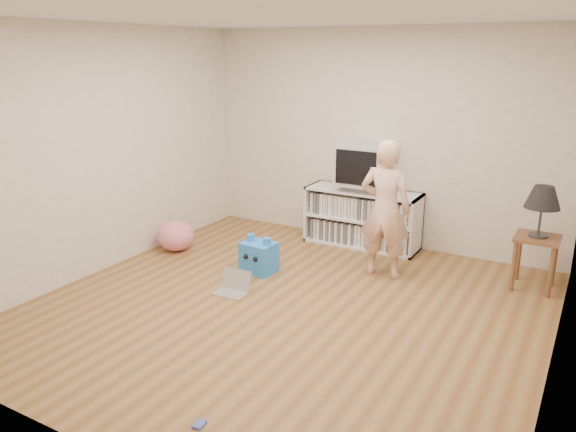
% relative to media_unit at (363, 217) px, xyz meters
% --- Properties ---
extents(ground, '(4.50, 4.50, 0.00)m').
position_rel_media_unit_xyz_m(ground, '(0.08, -2.04, -0.35)').
color(ground, brown).
rests_on(ground, ground).
extents(walls, '(4.52, 4.52, 2.60)m').
position_rel_media_unit_xyz_m(walls, '(0.08, -2.04, 0.95)').
color(walls, beige).
rests_on(walls, ground).
extents(ceiling, '(4.50, 4.50, 0.01)m').
position_rel_media_unit_xyz_m(ceiling, '(0.08, -2.04, 2.25)').
color(ceiling, white).
rests_on(ceiling, walls).
extents(media_unit, '(1.40, 0.45, 0.70)m').
position_rel_media_unit_xyz_m(media_unit, '(0.00, 0.00, 0.00)').
color(media_unit, white).
rests_on(media_unit, ground).
extents(dvd_deck, '(0.45, 0.35, 0.07)m').
position_rel_media_unit_xyz_m(dvd_deck, '(0.00, -0.02, 0.39)').
color(dvd_deck, gray).
rests_on(dvd_deck, media_unit).
extents(crt_tv, '(0.60, 0.53, 0.50)m').
position_rel_media_unit_xyz_m(crt_tv, '(0.00, -0.02, 0.67)').
color(crt_tv, '#B2B2B7').
rests_on(crt_tv, dvd_deck).
extents(side_table, '(0.42, 0.42, 0.55)m').
position_rel_media_unit_xyz_m(side_table, '(2.01, -0.39, 0.07)').
color(side_table, brown).
rests_on(side_table, ground).
extents(table_lamp, '(0.34, 0.34, 0.52)m').
position_rel_media_unit_xyz_m(table_lamp, '(2.01, -0.39, 0.59)').
color(table_lamp, '#333333').
rests_on(table_lamp, side_table).
extents(person, '(0.56, 0.39, 1.47)m').
position_rel_media_unit_xyz_m(person, '(0.57, -0.82, 0.39)').
color(person, beige).
rests_on(person, ground).
extents(laptop, '(0.33, 0.27, 0.22)m').
position_rel_media_unit_xyz_m(laptop, '(-0.56, -1.97, -0.29)').
color(laptop, silver).
rests_on(laptop, ground).
extents(playing_cards, '(0.08, 0.10, 0.02)m').
position_rel_media_unit_xyz_m(playing_cards, '(0.45, -3.80, -0.34)').
color(playing_cards, '#455AB8').
rests_on(playing_cards, ground).
extents(plush_blue, '(0.38, 0.33, 0.41)m').
position_rel_media_unit_xyz_m(plush_blue, '(-0.63, -1.39, -0.18)').
color(plush_blue, blue).
rests_on(plush_blue, ground).
extents(plush_pink, '(0.54, 0.54, 0.37)m').
position_rel_media_unit_xyz_m(plush_pink, '(-1.87, -1.31, -0.17)').
color(plush_pink, pink).
rests_on(plush_pink, ground).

